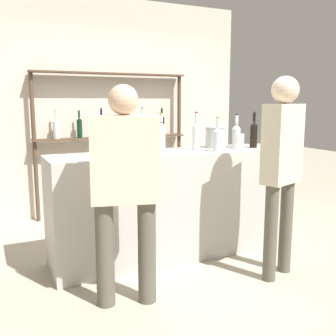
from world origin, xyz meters
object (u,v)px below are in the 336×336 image
object	(u,v)px
customer_left	(125,181)
customer_right	(282,160)
counter_bottle_0	(161,136)
counter_bottle_5	(254,134)
wine_glass	(116,141)
counter_bottle_1	(236,135)
counter_bottle_4	(218,138)
counter_bottle_2	(196,136)
counter_bottle_3	(128,139)
ice_bucket	(215,137)
cork_jar	(239,141)

from	to	relation	value
customer_left	customer_right	xyz separation A→B (m)	(1.32, -0.11, 0.08)
counter_bottle_0	counter_bottle_5	bearing A→B (deg)	-11.06
wine_glass	customer_right	size ratio (longest dim) A/B	0.09
counter_bottle_0	counter_bottle_1	size ratio (longest dim) A/B	1.05
counter_bottle_4	counter_bottle_2	bearing A→B (deg)	122.09
counter_bottle_2	customer_left	distance (m)	1.23
counter_bottle_2	counter_bottle_4	size ratio (longest dim) A/B	1.12
counter_bottle_3	counter_bottle_5	distance (m)	1.37
counter_bottle_5	customer_left	world-z (taller)	customer_left
counter_bottle_4	wine_glass	distance (m)	0.94
counter_bottle_0	counter_bottle_4	size ratio (longest dim) A/B	1.09
counter_bottle_0	counter_bottle_2	bearing A→B (deg)	-17.67
wine_glass	ice_bucket	size ratio (longest dim) A/B	0.74
wine_glass	counter_bottle_5	bearing A→B (deg)	-7.12
counter_bottle_1	counter_bottle_5	distance (m)	0.18
counter_bottle_0	customer_right	bearing A→B (deg)	-54.31
counter_bottle_3	customer_left	world-z (taller)	customer_left
wine_glass	customer_left	distance (m)	0.85
counter_bottle_2	counter_bottle_3	distance (m)	0.76
counter_bottle_4	counter_bottle_5	bearing A→B (deg)	12.66
cork_jar	customer_left	bearing A→B (deg)	-156.42
counter_bottle_2	counter_bottle_5	size ratio (longest dim) A/B	1.01
ice_bucket	cork_jar	world-z (taller)	ice_bucket
counter_bottle_0	counter_bottle_5	xyz separation A→B (m)	(0.94, -0.18, -0.00)
customer_right	cork_jar	bearing A→B (deg)	-26.34
counter_bottle_1	counter_bottle_3	world-z (taller)	counter_bottle_3
wine_glass	ice_bucket	world-z (taller)	ice_bucket
counter_bottle_2	ice_bucket	world-z (taller)	counter_bottle_2
counter_bottle_4	counter_bottle_5	size ratio (longest dim) A/B	0.90
counter_bottle_1	counter_bottle_3	size ratio (longest dim) A/B	0.92
counter_bottle_3	cork_jar	world-z (taller)	counter_bottle_3
counter_bottle_1	counter_bottle_4	xyz separation A→B (m)	(-0.38, -0.24, -0.00)
counter_bottle_4	customer_right	xyz separation A→B (m)	(0.22, -0.63, -0.13)
counter_bottle_3	counter_bottle_5	size ratio (longest dim) A/B	1.01
customer_right	counter_bottle_3	bearing A→B (deg)	38.82
counter_bottle_4	customer_right	distance (m)	0.68
counter_bottle_2	wine_glass	distance (m)	0.78
cork_jar	counter_bottle_2	bearing A→B (deg)	167.36
counter_bottle_3	customer_right	bearing A→B (deg)	-31.90
counter_bottle_2	ice_bucket	distance (m)	0.27
counter_bottle_4	counter_bottle_5	distance (m)	0.51
counter_bottle_2	counter_bottle_0	bearing A→B (deg)	162.33
cork_jar	customer_left	world-z (taller)	customer_left
counter_bottle_0	cork_jar	bearing A→B (deg)	-14.81
counter_bottle_0	counter_bottle_1	distance (m)	0.82
counter_bottle_2	counter_bottle_5	bearing A→B (deg)	-7.51
counter_bottle_0	counter_bottle_3	size ratio (longest dim) A/B	0.97
counter_bottle_3	customer_right	size ratio (longest dim) A/B	0.22
counter_bottle_0	counter_bottle_3	xyz separation A→B (m)	(-0.43, -0.24, 0.00)
counter_bottle_4	cork_jar	distance (m)	0.33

